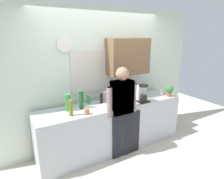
{
  "coord_description": "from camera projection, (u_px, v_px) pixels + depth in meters",
  "views": [
    {
      "loc": [
        -1.66,
        -2.5,
        2.08
      ],
      "look_at": [
        -0.04,
        0.25,
        1.17
      ],
      "focal_mm": 30.52,
      "sensor_mm": 36.0,
      "label": 1
    }
  ],
  "objects": [
    {
      "name": "bottle_green_wine",
      "position": [
        81.0,
        100.0,
        3.18
      ],
      "size": [
        0.07,
        0.07,
        0.3
      ],
      "primitive_type": "cylinder",
      "color": "#195923",
      "rests_on": "kitchen_counter"
    },
    {
      "name": "person_guest",
      "position": [
        122.0,
        106.0,
        3.19
      ],
      "size": [
        0.57,
        0.22,
        1.6
      ],
      "rotation": [
        0.0,
        0.0,
        3.28
      ],
      "color": "#3F4766",
      "rests_on": "ground_plane"
    },
    {
      "name": "bottle_clear_soda",
      "position": [
        68.0,
        103.0,
        3.08
      ],
      "size": [
        0.09,
        0.09,
        0.28
      ],
      "primitive_type": "cylinder",
      "color": "#2D8C33",
      "rests_on": "kitchen_counter"
    },
    {
      "name": "mixing_bowl",
      "position": [
        140.0,
        92.0,
        3.98
      ],
      "size": [
        0.22,
        0.22,
        0.08
      ],
      "primitive_type": "cylinder",
      "color": "orange",
      "rests_on": "kitchen_counter"
    },
    {
      "name": "ground_plane",
      "position": [
        121.0,
        155.0,
        3.45
      ],
      "size": [
        8.0,
        8.0,
        0.0
      ],
      "primitive_type": "plane",
      "color": "beige"
    },
    {
      "name": "dish_soap",
      "position": [
        89.0,
        99.0,
        3.44
      ],
      "size": [
        0.06,
        0.06,
        0.18
      ],
      "color": "green",
      "rests_on": "kitchen_counter"
    },
    {
      "name": "cup_yellow_cup",
      "position": [
        116.0,
        101.0,
        3.44
      ],
      "size": [
        0.07,
        0.07,
        0.08
      ],
      "primitive_type": "cylinder",
      "color": "yellow",
      "rests_on": "kitchen_counter"
    },
    {
      "name": "kitchen_counter",
      "position": [
        113.0,
        126.0,
        3.57
      ],
      "size": [
        2.76,
        0.64,
        0.89
      ],
      "primitive_type": "cube",
      "color": "#B2B7BC",
      "rests_on": "ground_plane"
    },
    {
      "name": "dishwasher_panel",
      "position": [
        126.0,
        134.0,
        3.35
      ],
      "size": [
        0.56,
        0.02,
        0.8
      ],
      "primitive_type": "cube",
      "color": "black",
      "rests_on": "ground_plane"
    },
    {
      "name": "bottle_dark_sauce",
      "position": [
        101.0,
        98.0,
        3.44
      ],
      "size": [
        0.06,
        0.06,
        0.18
      ],
      "primitive_type": "cylinder",
      "color": "black",
      "rests_on": "kitchen_counter"
    },
    {
      "name": "cup_terracotta_mug",
      "position": [
        87.0,
        112.0,
        2.96
      ],
      "size": [
        0.08,
        0.08,
        0.09
      ],
      "primitive_type": "cylinder",
      "color": "#B26647",
      "rests_on": "kitchen_counter"
    },
    {
      "name": "back_wall_assembly",
      "position": [
        105.0,
        74.0,
        3.68
      ],
      "size": [
        4.36,
        0.42,
        2.6
      ],
      "color": "silver",
      "rests_on": "ground_plane"
    },
    {
      "name": "bottle_olive_oil",
      "position": [
        71.0,
        108.0,
        2.89
      ],
      "size": [
        0.06,
        0.06,
        0.25
      ],
      "primitive_type": "cylinder",
      "color": "olive",
      "rests_on": "kitchen_counter"
    },
    {
      "name": "cup_white_mug",
      "position": [
        161.0,
        93.0,
        3.94
      ],
      "size": [
        0.08,
        0.08,
        0.09
      ],
      "primitive_type": "cylinder",
      "color": "white",
      "rests_on": "kitchen_counter"
    },
    {
      "name": "storage_canister",
      "position": [
        106.0,
        96.0,
        3.58
      ],
      "size": [
        0.14,
        0.14,
        0.17
      ],
      "primitive_type": "cylinder",
      "color": "silver",
      "rests_on": "kitchen_counter"
    },
    {
      "name": "person_at_sink",
      "position": [
        122.0,
        106.0,
        3.19
      ],
      "size": [
        0.57,
        0.22,
        1.6
      ],
      "rotation": [
        0.0,
        0.0,
        0.17
      ],
      "color": "brown",
      "rests_on": "ground_plane"
    },
    {
      "name": "coffee_maker",
      "position": [
        142.0,
        94.0,
        3.51
      ],
      "size": [
        0.2,
        0.2,
        0.33
      ],
      "color": "black",
      "rests_on": "kitchen_counter"
    },
    {
      "name": "potted_plant",
      "position": [
        169.0,
        90.0,
        3.82
      ],
      "size": [
        0.15,
        0.15,
        0.23
      ],
      "color": "#9E5638",
      "rests_on": "kitchen_counter"
    }
  ]
}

